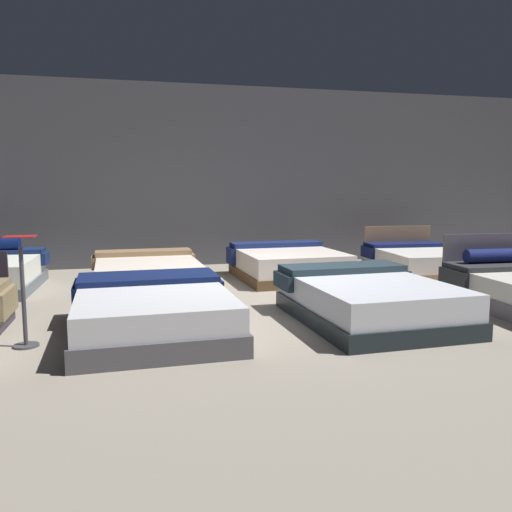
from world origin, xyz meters
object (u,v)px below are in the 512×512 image
bed_7 (419,260)px  price_sign (24,304)px  bed_1 (153,311)px  bed_5 (147,272)px  bed_2 (368,300)px  bed_6 (288,264)px

bed_7 → price_sign: bearing=-149.5°
bed_1 → bed_5: bearing=87.4°
bed_7 → price_sign: price_sign is taller
bed_5 → bed_7: 4.82m
bed_1 → price_sign: price_sign is taller
price_sign → bed_2: bearing=2.3°
bed_1 → bed_7: bearing=29.0°
bed_2 → bed_7: bearing=48.5°
bed_1 → bed_6: 3.73m
bed_2 → price_sign: 3.65m
bed_6 → bed_5: bearing=178.8°
bed_1 → bed_2: bed_2 is taller
bed_5 → bed_2: bearing=-52.7°
bed_7 → price_sign: size_ratio=1.92×
bed_2 → bed_5: 3.77m
bed_1 → bed_2: (2.43, -0.06, 0.01)m
bed_6 → bed_1: bearing=-131.5°
bed_2 → bed_7: 3.83m
bed_1 → bed_6: bearing=48.6°
bed_5 → bed_7: bed_7 is taller
bed_2 → bed_1: bearing=176.3°
bed_6 → bed_7: bearing=-1.5°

